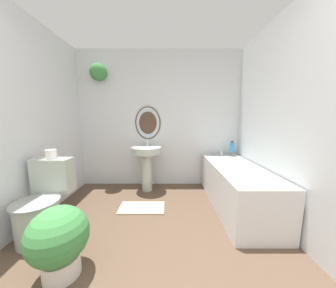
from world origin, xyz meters
TOP-DOWN VIEW (x-y plane):
  - wall_back at (-0.06, 2.84)m, footprint 2.97×0.29m
  - wall_left at (-1.45, 1.41)m, footprint 0.06×2.93m
  - wall_right at (1.45, 1.41)m, footprint 0.06×2.93m
  - toilet at (-1.15, 1.41)m, footprint 0.42×0.58m
  - pedestal_sink at (-0.20, 2.53)m, footprint 0.50×0.50m
  - bathtub at (1.10, 1.98)m, footprint 0.61×1.56m
  - shampoo_bottle at (1.25, 2.61)m, footprint 0.07×0.07m
  - potted_plant at (-0.68, 0.93)m, footprint 0.44×0.44m
  - bath_mat at (-0.20, 1.92)m, footprint 0.61×0.32m
  - toilet_paper_roll at (-1.15, 1.61)m, footprint 0.11×0.11m

SIDE VIEW (x-z plane):
  - bath_mat at x=-0.20m, z-range 0.00..0.02m
  - bathtub at x=1.10m, z-range -0.03..0.63m
  - potted_plant at x=-0.68m, z-range 0.03..0.60m
  - toilet at x=-1.15m, z-range -0.06..0.72m
  - pedestal_sink at x=-0.20m, z-range 0.11..0.97m
  - shampoo_bottle at x=1.25m, z-range 0.65..0.84m
  - toilet_paper_roll at x=-1.15m, z-range 0.78..0.88m
  - wall_left at x=-1.45m, z-range 0.00..2.40m
  - wall_right at x=1.45m, z-range 0.00..2.40m
  - wall_back at x=-0.06m, z-range 0.04..2.44m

